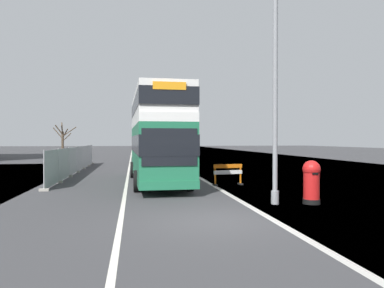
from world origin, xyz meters
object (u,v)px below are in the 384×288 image
car_oncoming_near (148,153)px  car_receding_mid (142,151)px  red_pillar_postbox (311,180)px  roadworks_barrier (228,172)px  double_decker_bus (157,136)px  lamppost_foreground (275,96)px

car_oncoming_near → car_receding_mid: size_ratio=1.01×
red_pillar_postbox → roadworks_barrier: bearing=105.0°
double_decker_bus → car_receding_mid: double_decker_bus is taller
double_decker_bus → roadworks_barrier: bearing=-24.0°
car_oncoming_near → car_receding_mid: (-0.54, 6.32, 0.06)m
roadworks_barrier → double_decker_bus: bearing=156.0°
double_decker_bus → car_oncoming_near: double_decker_bus is taller
car_receding_mid → car_oncoming_near: bearing=-85.2°
car_oncoming_near → car_receding_mid: car_receding_mid is taller
red_pillar_postbox → car_oncoming_near: size_ratio=0.36×
lamppost_foreground → car_receding_mid: 32.77m
red_pillar_postbox → car_oncoming_near: (-5.06, 26.18, 0.11)m
lamppost_foreground → red_pillar_postbox: (1.38, -0.14, -3.12)m
car_oncoming_near → double_decker_bus: bearing=-90.7°
lamppost_foreground → car_receding_mid: lamppost_foreground is taller
red_pillar_postbox → roadworks_barrier: size_ratio=0.99×
lamppost_foreground → car_oncoming_near: size_ratio=1.90×
roadworks_barrier → car_receding_mid: bearing=98.5°
car_receding_mid → roadworks_barrier: bearing=-81.5°
roadworks_barrier → car_receding_mid: 26.64m
double_decker_bus → red_pillar_postbox: double_decker_bus is taller
lamppost_foreground → roadworks_barrier: 6.88m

